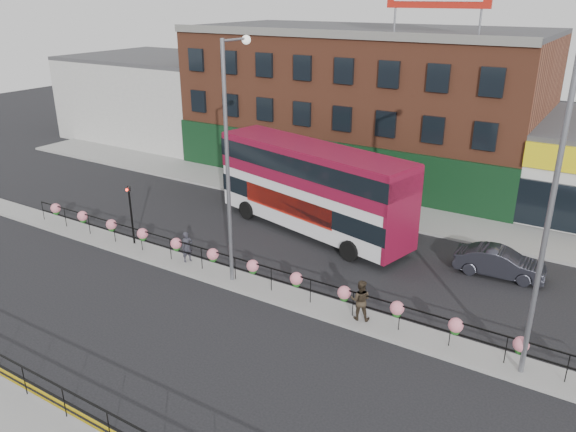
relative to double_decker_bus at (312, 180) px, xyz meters
The scene contains 16 objects.
ground 7.75m from the double_decker_bus, 82.19° to the right, with size 120.00×120.00×0.00m, color black.
north_pavement 5.82m from the double_decker_bus, 78.87° to the left, with size 60.00×4.00×0.15m, color gray.
median 7.72m from the double_decker_bus, 82.19° to the right, with size 60.00×1.60×0.15m, color gray.
yellow_line_inner 17.07m from the double_decker_bus, 86.69° to the right, with size 60.00×0.10×0.01m, color gold.
yellow_line_outer 17.24m from the double_decker_bus, 86.72° to the right, with size 60.00×0.10×0.01m, color gold.
brick_building 13.41m from the double_decker_bus, 103.23° to the left, with size 25.00×12.21×10.30m.
warehouse_west 26.64m from the double_decker_bus, 150.95° to the left, with size 15.50×12.00×7.30m.
median_railing 7.40m from the double_decker_bus, 82.19° to the right, with size 30.04×0.56×1.23m.
south_railing 17.32m from the double_decker_bus, 93.43° to the right, with size 20.04×0.05×1.12m.
double_decker_bus is the anchor object (origin of this frame).
car 10.43m from the double_decker_bus, ahead, with size 4.20×1.76×1.35m, color #26262F.
pedestrian_a 7.79m from the double_decker_bus, 114.90° to the right, with size 0.56×0.66×1.55m, color #282831.
pedestrian_b 9.73m from the double_decker_bus, 48.48° to the right, with size 1.00×0.88×1.73m, color #30261B.
lamp_column_west 7.74m from the double_decker_bus, 91.16° to the right, with size 0.39×1.88×10.73m.
lamp_column_east 14.89m from the double_decker_bus, 28.96° to the right, with size 0.41×2.00×11.37m.
traffic_light_median 9.71m from the double_decker_bus, 136.48° to the right, with size 0.15×0.28×3.65m.
Camera 1 is at (13.30, -18.31, 12.46)m, focal length 35.00 mm.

